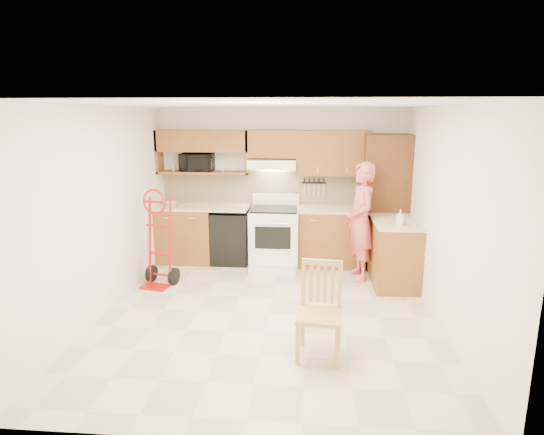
# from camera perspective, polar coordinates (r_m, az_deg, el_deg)

# --- Properties ---
(floor) EXTENTS (4.00, 4.50, 0.02)m
(floor) POSITION_cam_1_polar(r_m,az_deg,el_deg) (5.69, -0.42, -12.10)
(floor) COLOR beige
(floor) RESTS_ON ground
(ceiling) EXTENTS (4.00, 4.50, 0.02)m
(ceiling) POSITION_cam_1_polar(r_m,az_deg,el_deg) (5.16, -0.47, 14.17)
(ceiling) COLOR white
(ceiling) RESTS_ON ground
(wall_back) EXTENTS (4.00, 0.02, 2.50)m
(wall_back) POSITION_cam_1_polar(r_m,az_deg,el_deg) (7.50, 1.10, 4.12)
(wall_back) COLOR white
(wall_back) RESTS_ON ground
(wall_front) EXTENTS (4.00, 0.02, 2.50)m
(wall_front) POSITION_cam_1_polar(r_m,az_deg,el_deg) (3.13, -4.17, -8.64)
(wall_front) COLOR white
(wall_front) RESTS_ON ground
(wall_left) EXTENTS (0.02, 4.50, 2.50)m
(wall_left) POSITION_cam_1_polar(r_m,az_deg,el_deg) (5.81, -20.58, 0.70)
(wall_left) COLOR white
(wall_left) RESTS_ON ground
(wall_right) EXTENTS (0.02, 4.50, 2.50)m
(wall_right) POSITION_cam_1_polar(r_m,az_deg,el_deg) (5.49, 20.96, -0.02)
(wall_right) COLOR white
(wall_right) RESTS_ON ground
(backsplash) EXTENTS (3.92, 0.03, 0.55)m
(backsplash) POSITION_cam_1_polar(r_m,az_deg,el_deg) (7.48, 1.09, 3.72)
(backsplash) COLOR beige
(backsplash) RESTS_ON wall_back
(lower_cab_left) EXTENTS (0.90, 0.60, 0.90)m
(lower_cab_left) POSITION_cam_1_polar(r_m,az_deg,el_deg) (7.62, -10.80, -2.11)
(lower_cab_left) COLOR brown
(lower_cab_left) RESTS_ON ground
(dishwasher) EXTENTS (0.60, 0.60, 0.85)m
(dishwasher) POSITION_cam_1_polar(r_m,az_deg,el_deg) (7.46, -5.22, -2.45)
(dishwasher) COLOR black
(dishwasher) RESTS_ON ground
(lower_cab_right) EXTENTS (1.14, 0.60, 0.90)m
(lower_cab_right) POSITION_cam_1_polar(r_m,az_deg,el_deg) (7.36, 7.39, -2.53)
(lower_cab_right) COLOR brown
(lower_cab_right) RESTS_ON ground
(countertop_left) EXTENTS (1.50, 0.63, 0.04)m
(countertop_left) POSITION_cam_1_polar(r_m,az_deg,el_deg) (7.44, -8.72, 1.32)
(countertop_left) COLOR beige
(countertop_left) RESTS_ON lower_cab_left
(countertop_right) EXTENTS (1.14, 0.63, 0.04)m
(countertop_right) POSITION_cam_1_polar(r_m,az_deg,el_deg) (7.25, 7.50, 1.05)
(countertop_right) COLOR beige
(countertop_right) RESTS_ON lower_cab_right
(cab_return_right) EXTENTS (0.60, 1.00, 0.90)m
(cab_return_right) POSITION_cam_1_polar(r_m,az_deg,el_deg) (6.70, 15.17, -4.45)
(cab_return_right) COLOR brown
(cab_return_right) RESTS_ON ground
(countertop_return) EXTENTS (0.63, 1.00, 0.04)m
(countertop_return) POSITION_cam_1_polar(r_m,az_deg,el_deg) (6.58, 15.41, -0.53)
(countertop_return) COLOR beige
(countertop_return) RESTS_ON cab_return_right
(pantry_tall) EXTENTS (0.70, 0.60, 2.10)m
(pantry_tall) POSITION_cam_1_polar(r_m,az_deg,el_deg) (7.31, 13.96, 1.92)
(pantry_tall) COLOR brown
(pantry_tall) RESTS_ON ground
(upper_cab_left) EXTENTS (1.50, 0.33, 0.34)m
(upper_cab_left) POSITION_cam_1_polar(r_m,az_deg,el_deg) (7.43, -8.76, 9.56)
(upper_cab_left) COLOR brown
(upper_cab_left) RESTS_ON wall_back
(upper_shelf_mw) EXTENTS (1.50, 0.33, 0.04)m
(upper_shelf_mw) POSITION_cam_1_polar(r_m,az_deg,el_deg) (7.48, -8.63, 5.66)
(upper_shelf_mw) COLOR brown
(upper_shelf_mw) RESTS_ON wall_back
(upper_cab_center) EXTENTS (0.76, 0.33, 0.44)m
(upper_cab_center) POSITION_cam_1_polar(r_m,az_deg,el_deg) (7.26, 0.08, 9.31)
(upper_cab_center) COLOR brown
(upper_cab_center) RESTS_ON wall_back
(upper_cab_right) EXTENTS (1.14, 0.33, 0.70)m
(upper_cab_right) POSITION_cam_1_polar(r_m,az_deg,el_deg) (7.26, 7.65, 8.09)
(upper_cab_right) COLOR brown
(upper_cab_right) RESTS_ON wall_back
(range_hood) EXTENTS (0.76, 0.46, 0.14)m
(range_hood) POSITION_cam_1_polar(r_m,az_deg,el_deg) (7.22, 0.04, 6.83)
(range_hood) COLOR white
(range_hood) RESTS_ON wall_back
(knife_strip) EXTENTS (0.40, 0.05, 0.29)m
(knife_strip) POSITION_cam_1_polar(r_m,az_deg,el_deg) (7.43, 5.32, 3.91)
(knife_strip) COLOR black
(knife_strip) RESTS_ON backsplash
(microwave) EXTENTS (0.53, 0.36, 0.29)m
(microwave) POSITION_cam_1_polar(r_m,az_deg,el_deg) (7.49, -9.46, 6.90)
(microwave) COLOR black
(microwave) RESTS_ON upper_shelf_mw
(range) EXTENTS (0.76, 1.00, 1.12)m
(range) POSITION_cam_1_polar(r_m,az_deg,el_deg) (7.15, 0.27, -1.95)
(range) COLOR white
(range) RESTS_ON ground
(person) EXTENTS (0.53, 0.70, 1.74)m
(person) POSITION_cam_1_polar(r_m,az_deg,el_deg) (6.71, 11.15, -0.49)
(person) COLOR #D9575A
(person) RESTS_ON ground
(hand_truck) EXTENTS (0.59, 0.56, 1.26)m
(hand_truck) POSITION_cam_1_polar(r_m,az_deg,el_deg) (6.54, -14.36, -3.15)
(hand_truck) COLOR #B01510
(hand_truck) RESTS_ON ground
(dining_chair) EXTENTS (0.48, 0.52, 0.97)m
(dining_chair) POSITION_cam_1_polar(r_m,az_deg,el_deg) (4.59, 6.01, -11.80)
(dining_chair) COLOR tan
(dining_chair) RESTS_ON ground
(soap_bottle) EXTENTS (0.12, 0.12, 0.21)m
(soap_bottle) POSITION_cam_1_polar(r_m,az_deg,el_deg) (6.31, 15.88, 0.03)
(soap_bottle) COLOR white
(soap_bottle) RESTS_ON countertop_return
(bowl) EXTENTS (0.30, 0.30, 0.06)m
(bowl) POSITION_cam_1_polar(r_m,az_deg,el_deg) (7.57, -12.71, 1.72)
(bowl) COLOR white
(bowl) RESTS_ON countertop_left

